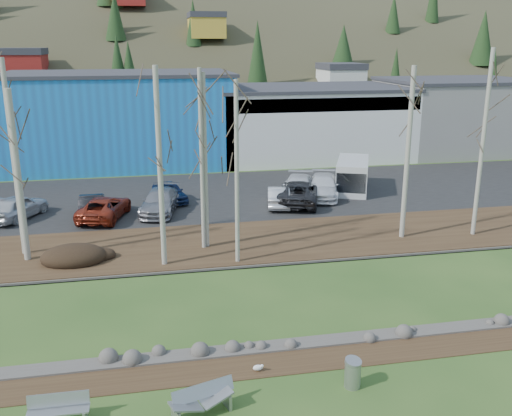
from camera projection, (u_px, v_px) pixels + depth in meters
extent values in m
plane|color=#2C4B1B|center=(286.00, 398.00, 18.08)|extent=(200.00, 200.00, 0.00)
cube|color=#382616|center=(271.00, 362.00, 20.05)|extent=(80.00, 1.80, 0.03)
cube|color=#382616|center=(222.00, 244.00, 31.71)|extent=(80.00, 7.00, 0.15)
cube|color=black|center=(202.00, 196.00, 41.60)|extent=(80.00, 14.00, 0.14)
cube|color=#1D64B1|center=(120.00, 120.00, 52.56)|extent=(20.00, 12.00, 8.00)
cube|color=#333338|center=(117.00, 74.00, 51.40)|extent=(20.40, 12.24, 0.30)
cube|color=silver|center=(308.00, 123.00, 56.15)|extent=(18.00, 12.00, 6.50)
cube|color=#333338|center=(308.00, 88.00, 55.21)|extent=(18.36, 12.24, 0.30)
cube|color=navy|center=(327.00, 105.00, 49.94)|extent=(17.64, 0.20, 1.20)
cube|color=gray|center=(456.00, 116.00, 59.09)|extent=(14.00, 12.00, 7.00)
cube|color=#333338|center=(460.00, 80.00, 58.07)|extent=(14.28, 12.24, 0.30)
cube|color=#A3A5A7|center=(85.00, 415.00, 16.90)|extent=(0.09, 0.55, 0.44)
cube|color=#A3A5A7|center=(58.00, 399.00, 16.84)|extent=(1.78, 0.15, 0.40)
cube|color=#A3A5A7|center=(58.00, 411.00, 16.71)|extent=(1.79, 0.53, 0.05)
cube|color=#A3A5A7|center=(176.00, 416.00, 16.81)|extent=(0.27, 0.61, 0.49)
cube|color=#A3A5A7|center=(226.00, 399.00, 17.59)|extent=(0.27, 0.61, 0.49)
cube|color=#A3A5A7|center=(203.00, 391.00, 17.31)|extent=(1.97, 0.82, 0.43)
cube|color=gray|center=(186.00, 407.00, 16.91)|extent=(1.09, 0.83, 0.36)
cube|color=gray|center=(217.00, 397.00, 17.37)|extent=(1.09, 0.83, 0.36)
cylinder|color=#A3A5A7|center=(353.00, 374.00, 18.53)|extent=(0.70, 0.70, 0.92)
cylinder|color=gold|center=(257.00, 371.00, 19.46)|extent=(0.01, 0.01, 0.10)
cylinder|color=gold|center=(257.00, 370.00, 19.51)|extent=(0.01, 0.01, 0.10)
ellipsoid|color=white|center=(258.00, 368.00, 19.46)|extent=(0.35, 0.20, 0.20)
cube|color=gray|center=(258.00, 367.00, 19.45)|extent=(0.24, 0.18, 0.02)
sphere|color=white|center=(262.00, 366.00, 19.41)|extent=(0.11, 0.11, 0.11)
cone|color=gold|center=(264.00, 366.00, 19.39)|extent=(0.07, 0.05, 0.03)
ellipsoid|color=black|center=(74.00, 255.00, 28.86)|extent=(3.29, 2.32, 0.64)
cylinder|color=#B2B0A0|center=(14.00, 160.00, 28.70)|extent=(0.25, 0.25, 10.02)
cylinder|color=#B2B0A0|center=(18.00, 177.00, 28.05)|extent=(0.32, 0.32, 8.62)
cylinder|color=#B2B0A0|center=(202.00, 161.00, 29.64)|extent=(0.21, 0.21, 9.51)
cylinder|color=#B2B0A0|center=(160.00, 169.00, 27.30)|extent=(0.26, 0.26, 9.71)
cylinder|color=#B2B0A0|center=(205.00, 162.00, 29.89)|extent=(0.24, 0.24, 9.29)
cylinder|color=#B2B0A0|center=(237.00, 174.00, 27.74)|extent=(0.21, 0.21, 9.06)
cylinder|color=#B2B0A0|center=(408.00, 154.00, 31.33)|extent=(0.27, 0.27, 9.55)
cylinder|color=#B2B0A0|center=(483.00, 145.00, 31.66)|extent=(0.24, 0.24, 10.46)
imported|color=silver|center=(17.00, 207.00, 35.83)|extent=(3.61, 4.83, 1.53)
imported|color=black|center=(92.00, 204.00, 36.76)|extent=(1.56, 4.20, 1.37)
imported|color=maroon|center=(104.00, 208.00, 35.90)|extent=(3.62, 5.51, 1.41)
imported|color=gray|center=(160.00, 201.00, 37.13)|extent=(3.16, 5.46, 1.49)
imported|color=#19284E|center=(170.00, 192.00, 39.77)|extent=(2.68, 4.25, 1.35)
imported|color=silver|center=(278.00, 196.00, 38.66)|extent=(2.25, 4.34, 1.36)
imported|color=#2A292C|center=(299.00, 192.00, 39.20)|extent=(4.52, 6.36, 1.61)
imported|color=white|center=(298.00, 188.00, 40.56)|extent=(3.81, 5.77, 1.55)
imported|color=white|center=(323.00, 186.00, 40.91)|extent=(3.81, 5.77, 1.55)
cube|color=white|center=(353.00, 175.00, 42.65)|extent=(4.08, 5.73, 2.32)
cube|color=black|center=(351.00, 182.00, 40.68)|extent=(2.36, 1.83, 1.43)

